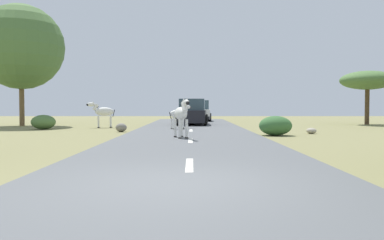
# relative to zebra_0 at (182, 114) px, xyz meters

# --- Properties ---
(ground_plane) EXTENTS (90.00, 90.00, 0.00)m
(ground_plane) POSITION_rel_zebra_0_xyz_m (0.21, -9.20, -0.99)
(ground_plane) COLOR olive
(road) EXTENTS (6.00, 64.00, 0.05)m
(road) POSITION_rel_zebra_0_xyz_m (0.37, -9.20, -0.97)
(road) COLOR #56595B
(road) RESTS_ON ground_plane
(lane_markings) EXTENTS (0.16, 56.00, 0.01)m
(lane_markings) POSITION_rel_zebra_0_xyz_m (0.37, -10.20, -0.94)
(lane_markings) COLOR silver
(lane_markings) RESTS_ON road
(zebra_0) EXTENTS (0.76, 1.63, 1.58)m
(zebra_0) POSITION_rel_zebra_0_xyz_m (0.00, 0.00, 0.00)
(zebra_0) COLOR silver
(zebra_0) RESTS_ON road
(zebra_1) EXTENTS (1.67, 0.68, 1.60)m
(zebra_1) POSITION_rel_zebra_0_xyz_m (-4.99, 8.44, -0.04)
(zebra_1) COLOR silver
(zebra_1) RESTS_ON ground_plane
(zebra_2) EXTENTS (1.28, 1.00, 1.37)m
(zebra_2) POSITION_rel_zebra_0_xyz_m (-0.32, 6.38, -0.13)
(zebra_2) COLOR silver
(zebra_2) RESTS_ON road
(car_0) EXTENTS (2.20, 4.43, 1.74)m
(car_0) POSITION_rel_zebra_0_xyz_m (0.45, 11.26, -0.15)
(car_0) COLOR black
(car_0) RESTS_ON road
(car_1) EXTENTS (2.06, 4.36, 1.74)m
(car_1) POSITION_rel_zebra_0_xyz_m (0.99, 18.09, -0.15)
(car_1) COLOR white
(car_1) RESTS_ON road
(tree_3) EXTENTS (3.77, 3.77, 3.79)m
(tree_3) POSITION_rel_zebra_0_xyz_m (12.81, 12.44, 2.11)
(tree_3) COLOR #4C3823
(tree_3) RESTS_ON ground_plane
(tree_4) EXTENTS (5.56, 5.56, 7.97)m
(tree_4) POSITION_rel_zebra_0_xyz_m (-10.81, 10.54, 4.19)
(tree_4) COLOR brown
(tree_4) RESTS_ON ground_plane
(bush_0) EXTENTS (1.46, 1.31, 0.87)m
(bush_0) POSITION_rel_zebra_0_xyz_m (4.14, 1.98, -0.56)
(bush_0) COLOR #386633
(bush_0) RESTS_ON ground_plane
(bush_1) EXTENTS (1.36, 1.22, 0.82)m
(bush_1) POSITION_rel_zebra_0_xyz_m (-7.98, 6.73, -0.59)
(bush_1) COLOR #4C7038
(bush_1) RESTS_ON ground_plane
(rock_0) EXTENTS (0.56, 0.50, 0.44)m
(rock_0) POSITION_rel_zebra_0_xyz_m (-3.18, 4.46, -0.78)
(rock_0) COLOR gray
(rock_0) RESTS_ON ground_plane
(rock_4) EXTENTS (0.47, 0.46, 0.28)m
(rock_4) POSITION_rel_zebra_0_xyz_m (6.08, 3.10, -0.85)
(rock_4) COLOR #A89E8C
(rock_4) RESTS_ON ground_plane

